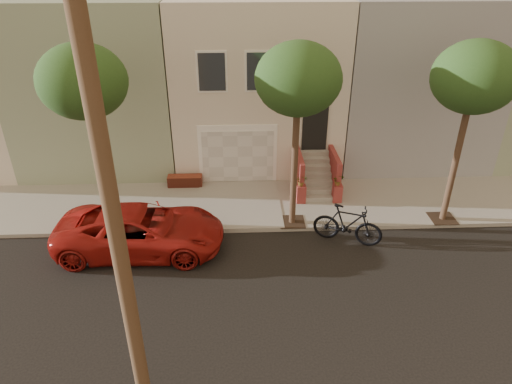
{
  "coord_description": "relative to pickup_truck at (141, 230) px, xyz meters",
  "views": [
    {
      "loc": [
        -0.87,
        -9.75,
        8.84
      ],
      "look_at": [
        -0.33,
        3.0,
        1.89
      ],
      "focal_mm": 31.65,
      "sensor_mm": 36.0,
      "label": 1
    }
  ],
  "objects": [
    {
      "name": "ground",
      "position": [
        4.1,
        -2.67,
        -0.75
      ],
      "size": [
        90.0,
        90.0,
        0.0
      ],
      "primitive_type": "plane",
      "color": "black",
      "rests_on": "ground"
    },
    {
      "name": "sidewalk",
      "position": [
        4.1,
        2.68,
        -0.67
      ],
      "size": [
        40.0,
        3.7,
        0.15
      ],
      "primitive_type": "cube",
      "color": "gray",
      "rests_on": "ground"
    },
    {
      "name": "house_row",
      "position": [
        4.1,
        8.52,
        2.9
      ],
      "size": [
        33.1,
        11.7,
        7.0
      ],
      "color": "beige",
      "rests_on": "sidewalk"
    },
    {
      "name": "tree_left",
      "position": [
        -1.4,
        1.23,
        4.51
      ],
      "size": [
        2.7,
        2.57,
        6.3
      ],
      "color": "#2D2116",
      "rests_on": "sidewalk"
    },
    {
      "name": "tree_mid",
      "position": [
        5.1,
        1.23,
        4.51
      ],
      "size": [
        2.7,
        2.57,
        6.3
      ],
      "color": "#2D2116",
      "rests_on": "sidewalk"
    },
    {
      "name": "tree_right",
      "position": [
        10.6,
        1.23,
        4.51
      ],
      "size": [
        2.7,
        2.57,
        6.3
      ],
      "color": "#2D2116",
      "rests_on": "sidewalk"
    },
    {
      "name": "pickup_truck",
      "position": [
        0.0,
        0.0,
        0.0
      ],
      "size": [
        5.43,
        2.6,
        1.49
      ],
      "primitive_type": "imported",
      "rotation": [
        0.0,
        0.0,
        1.55
      ],
      "color": "#A11914",
      "rests_on": "ground"
    },
    {
      "name": "motorcycle",
      "position": [
        6.82,
        0.14,
        -0.05
      ],
      "size": [
        2.4,
        1.47,
        1.4
      ],
      "primitive_type": "imported",
      "rotation": [
        0.0,
        0.0,
        1.19
      ],
      "color": "black",
      "rests_on": "ground"
    }
  ]
}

